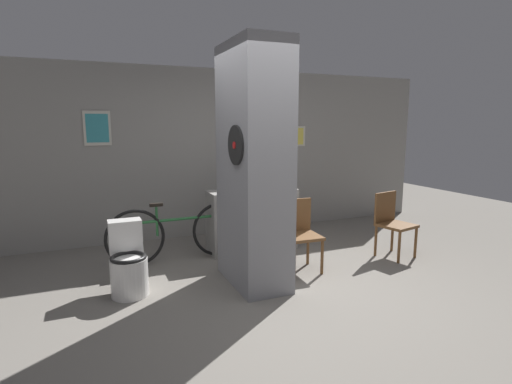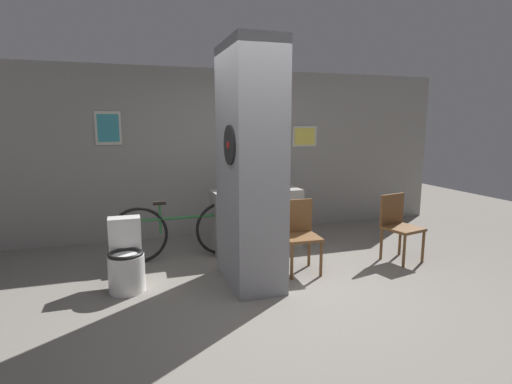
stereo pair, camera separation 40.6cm
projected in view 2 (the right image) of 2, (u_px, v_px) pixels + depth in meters
ground_plane at (275, 298)px, 4.10m from camera, size 14.00×14.00×0.00m
wall_back at (217, 153)px, 6.34m from camera, size 8.00×0.09×2.60m
pillar_center at (250, 167)px, 4.31m from camera, size 0.56×0.99×2.60m
counter_shelf at (257, 220)px, 5.60m from camera, size 1.24×0.44×0.86m
toilet at (126, 260)px, 4.28m from camera, size 0.38×0.54×0.75m
chair_near_pillar at (299, 232)px, 4.78m from camera, size 0.44×0.44×0.85m
chair_by_doorway at (399, 224)px, 5.18m from camera, size 0.50×0.50×0.85m
bicycle at (182, 231)px, 5.22m from camera, size 1.82×0.42×0.78m
bottle_tall at (246, 181)px, 5.50m from camera, size 0.09×0.09×0.34m
bottle_short at (255, 183)px, 5.48m from camera, size 0.07×0.07×0.26m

